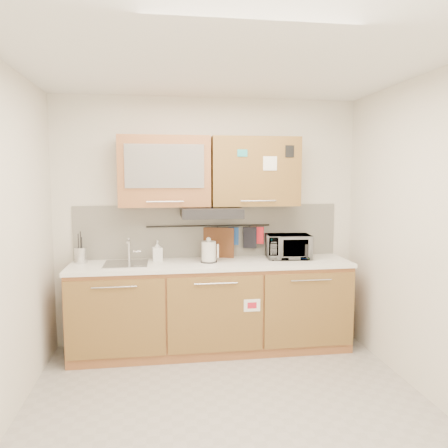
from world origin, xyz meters
name	(u,v)px	position (x,y,z in m)	size (l,w,h in m)	color
floor	(230,411)	(0.00, 0.00, 0.00)	(3.20, 3.20, 0.00)	#9E9993
ceiling	(231,59)	(0.00, 0.00, 2.60)	(3.20, 3.20, 0.00)	white
wall_back	(208,222)	(0.00, 1.50, 1.30)	(3.20, 3.20, 0.00)	silver
wall_right	(432,238)	(1.60, 0.00, 1.30)	(3.00, 3.00, 0.00)	silver
base_cabinet	(212,311)	(0.00, 1.19, 0.41)	(2.80, 0.64, 0.88)	#AC6B3D
countertop	(212,264)	(0.00, 1.19, 0.90)	(2.82, 0.62, 0.04)	white
backsplash	(209,231)	(0.00, 1.49, 1.20)	(2.80, 0.02, 0.56)	silver
upper_cabinets	(210,172)	(0.00, 1.32, 1.83)	(1.82, 0.37, 0.70)	#AC6B3D
range_hood	(211,212)	(0.00, 1.25, 1.42)	(0.60, 0.46, 0.10)	black
sink	(126,264)	(-0.85, 1.21, 0.92)	(0.42, 0.40, 0.26)	silver
utensil_rail	(209,226)	(0.00, 1.45, 1.26)	(0.02, 0.02, 1.30)	black
utensil_crock	(81,255)	(-1.30, 1.33, 1.00)	(0.13, 0.13, 0.32)	silver
kettle	(209,252)	(-0.03, 1.19, 1.02)	(0.18, 0.16, 0.26)	silver
toaster	(297,251)	(0.89, 1.20, 1.01)	(0.25, 0.18, 0.17)	black
microwave	(288,246)	(0.82, 1.28, 1.05)	(0.45, 0.31, 0.25)	#999999
soap_bottle	(157,251)	(-0.54, 1.32, 1.03)	(0.10, 0.10, 0.21)	#999999
cutting_board	(218,248)	(0.09, 1.44, 1.03)	(0.35, 0.03, 0.43)	brown
oven_mitt	(233,236)	(0.26, 1.44, 1.15)	(0.11, 0.03, 0.19)	navy
dark_pouch	(250,238)	(0.44, 1.44, 1.13)	(0.14, 0.04, 0.23)	black
pot_holder	(257,235)	(0.52, 1.44, 1.15)	(0.15, 0.02, 0.18)	red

